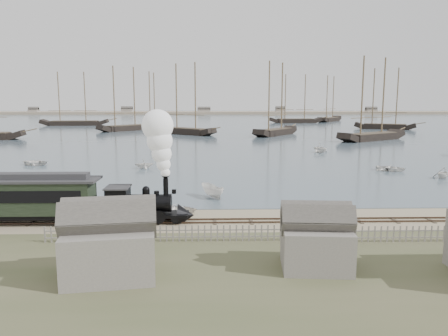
{
  "coord_description": "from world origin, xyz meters",
  "views": [
    {
      "loc": [
        -4.12,
        -36.85,
        10.07
      ],
      "look_at": [
        -3.1,
        4.29,
        3.5
      ],
      "focal_mm": 35.0,
      "sensor_mm": 36.0,
      "label": 1
    }
  ],
  "objects": [
    {
      "name": "ground",
      "position": [
        0.0,
        0.0,
        0.0
      ],
      "size": [
        600.0,
        600.0,
        0.0
      ],
      "primitive_type": "plane",
      "color": "tan",
      "rests_on": "ground"
    },
    {
      "name": "harbor_water",
      "position": [
        0.0,
        170.0,
        0.03
      ],
      "size": [
        600.0,
        336.0,
        0.06
      ],
      "primitive_type": "cube",
      "color": "#475C66",
      "rests_on": "ground"
    },
    {
      "name": "rail_track",
      "position": [
        0.0,
        -2.0,
        0.04
      ],
      "size": [
        120.0,
        1.8,
        0.16
      ],
      "color": "#3D2C21",
      "rests_on": "ground"
    },
    {
      "name": "picket_fence_west",
      "position": [
        -6.5,
        -7.0,
        0.0
      ],
      "size": [
        19.0,
        0.1,
        1.2
      ],
      "primitive_type": null,
      "color": "slate",
      "rests_on": "ground"
    },
    {
      "name": "picket_fence_east",
      "position": [
        12.5,
        -7.5,
        0.0
      ],
      "size": [
        15.0,
        0.1,
        1.2
      ],
      "primitive_type": null,
      "color": "slate",
      "rests_on": "ground"
    },
    {
      "name": "shed_left",
      "position": [
        -10.0,
        -13.0,
        0.0
      ],
      "size": [
        5.0,
        4.0,
        4.1
      ],
      "primitive_type": null,
      "color": "slate",
      "rests_on": "ground"
    },
    {
      "name": "shed_mid",
      "position": [
        2.0,
        -12.0,
        0.0
      ],
      "size": [
        4.0,
        3.5,
        3.6
      ],
      "primitive_type": null,
      "color": "slate",
      "rests_on": "ground"
    },
    {
      "name": "far_spit",
      "position": [
        0.0,
        250.0,
        0.0
      ],
      "size": [
        500.0,
        20.0,
        1.8
      ],
      "primitive_type": "cube",
      "color": "tan",
      "rests_on": "ground"
    },
    {
      "name": "locomotive",
      "position": [
        -8.69,
        -2.0,
        4.1
      ],
      "size": [
        7.12,
        2.66,
        8.87
      ],
      "color": "black",
      "rests_on": "ground"
    },
    {
      "name": "passenger_coach",
      "position": [
        -20.81,
        -2.0,
        2.26
      ],
      "size": [
        14.8,
        2.85,
        3.59
      ],
      "color": "black",
      "rests_on": "ground"
    },
    {
      "name": "beached_dinghy",
      "position": [
        -7.47,
        0.65,
        0.4
      ],
      "size": [
        3.04,
        4.04,
        0.79
      ],
      "primitive_type": "imported",
      "rotation": [
        0.0,
        0.0,
        1.49
      ],
      "color": "white",
      "rests_on": "ground"
    },
    {
      "name": "rowboat_0",
      "position": [
        -19.96,
        11.22,
        0.47
      ],
      "size": [
        4.78,
        4.9,
        0.83
      ],
      "primitive_type": "imported",
      "rotation": [
        0.0,
        0.0,
        0.86
      ],
      "color": "white",
      "rests_on": "harbor_water"
    },
    {
      "name": "rowboat_1",
      "position": [
        -14.08,
        25.68,
        0.76
      ],
      "size": [
        2.81,
        3.09,
        1.4
      ],
      "primitive_type": "imported",
      "rotation": [
        0.0,
        0.0,
        1.79
      ],
      "color": "white",
      "rests_on": "harbor_water"
    },
    {
      "name": "rowboat_2",
      "position": [
        -4.26,
        6.68,
        0.74
      ],
      "size": [
        3.67,
        2.98,
        1.35
      ],
      "primitive_type": "imported",
      "rotation": [
        0.0,
        0.0,
        3.7
      ],
      "color": "white",
      "rests_on": "harbor_water"
    },
    {
      "name": "rowboat_3",
      "position": [
        20.67,
        22.64,
        0.47
      ],
      "size": [
        4.41,
        4.85,
        0.82
      ],
      "primitive_type": "imported",
      "rotation": [
        0.0,
        0.0,
        1.06
      ],
      "color": "white",
      "rests_on": "harbor_water"
    },
    {
      "name": "rowboat_4",
      "position": [
        25.02,
        16.95,
        0.77
      ],
      "size": [
        3.5,
        3.54,
        1.41
      ],
      "primitive_type": "imported",
      "rotation": [
        0.0,
        0.0,
        5.41
      ],
      "color": "white",
      "rests_on": "harbor_water"
    },
    {
      "name": "rowboat_6",
      "position": [
        -31.53,
        29.6,
        0.49
      ],
      "size": [
        4.16,
        4.88,
        0.86
      ],
      "primitive_type": "imported",
      "rotation": [
        0.0,
        0.0,
        4.38
      ],
      "color": "white",
      "rests_on": "harbor_water"
    },
    {
      "name": "rowboat_7",
      "position": [
        15.87,
        43.82,
        0.95
      ],
      "size": [
        4.41,
        4.25,
        1.79
      ],
      "primitive_type": "imported",
      "rotation": [
        0.0,
        0.0,
        0.54
      ],
      "color": "white",
      "rests_on": "harbor_water"
    },
    {
      "name": "schooner_1",
      "position": [
        -31.44,
        101.41,
        10.06
      ],
      "size": [
        16.71,
        17.3,
        20.0
      ],
      "primitive_type": null,
      "rotation": [
        0.0,
        0.0,
        0.81
      ],
      "color": "black",
      "rests_on": "harbor_water"
    },
    {
      "name": "schooner_2",
      "position": [
        -11.49,
        86.76,
        10.06
      ],
      "size": [
        17.29,
        15.56,
        20.0
      ],
      "primitive_type": null,
      "rotation": [
        0.0,
        0.0,
        -0.7
      ],
      "color": "black",
      "rests_on": "harbor_water"
    },
    {
      "name": "schooner_3",
      "position": [
        13.13,
        83.03,
        10.06
      ],
      "size": [
        14.75,
        17.65,
        20.0
      ],
      "primitive_type": null,
      "rotation": [
        0.0,
        0.0,
        0.93
      ],
      "color": "black",
      "rests_on": "harbor_water"
    },
    {
      "name": "schooner_4",
      "position": [
        34.54,
        68.12,
        10.06
      ],
      "size": [
        20.44,
        15.99,
        20.0
      ],
      "primitive_type": null,
      "rotation": [
        0.0,
        0.0,
        0.59
      ],
      "color": "black",
      "rests_on": "harbor_water"
    },
    {
      "name": "schooner_5",
      "position": [
        52.59,
        106.2,
        10.06
      ],
      "size": [
        19.15,
        12.19,
        20.0
      ],
      "primitive_type": null,
      "rotation": [
        0.0,
        0.0,
        -0.44
      ],
      "color": "black",
      "rests_on": "harbor_water"
    },
    {
      "name": "schooner_6",
      "position": [
        -56.32,
        129.33,
        10.06
      ],
      "size": [
        25.01,
        7.07,
        20.0
      ],
      "primitive_type": null,
      "rotation": [
        0.0,
        0.0,
        0.06
      ],
      "color": "black",
      "rests_on": "harbor_water"
    },
    {
      "name": "schooner_7",
      "position": [
        -27.05,
        130.33,
        10.06
      ],
      "size": [
        6.23,
        19.68,
        20.0
      ],
      "primitive_type": null,
      "rotation": [
        0.0,
        0.0,
        1.48
      ],
      "color": "black",
      "rests_on": "harbor_water"
    },
    {
      "name": "schooner_8",
      "position": [
        30.09,
        143.93,
        10.06
      ],
      "size": [
        21.84,
        6.72,
        20.0
      ],
      "primitive_type": null,
      "rotation": [
        0.0,
        0.0,
        0.08
      ],
      "color": "black",
      "rests_on": "harbor_water"
    },
    {
      "name": "schooner_9",
      "position": [
        47.46,
        155.72,
        10.06
      ],
      "size": [
        15.1,
        18.47,
        20.0
      ],
      "primitive_type": null,
      "rotation": [
        0.0,
        0.0,
        0.94
      ],
      "color": "black",
      "rests_on": "harbor_water"
    }
  ]
}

